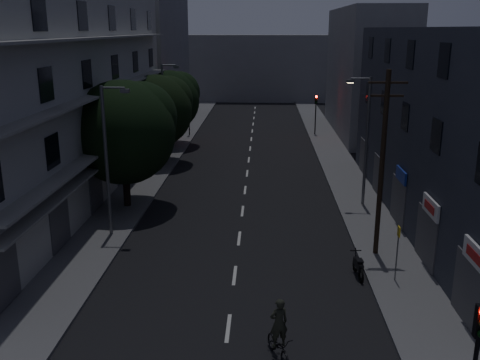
# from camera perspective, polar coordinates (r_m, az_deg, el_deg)

# --- Properties ---
(ground) EXTENTS (160.00, 160.00, 0.00)m
(ground) POSITION_cam_1_polar(r_m,az_deg,el_deg) (42.33, 0.79, 0.89)
(ground) COLOR black
(ground) RESTS_ON ground
(sidewalk_left) EXTENTS (3.00, 90.00, 0.15)m
(sidewalk_left) POSITION_cam_1_polar(r_m,az_deg,el_deg) (43.19, -9.21, 1.09)
(sidewalk_left) COLOR #565659
(sidewalk_left) RESTS_ON ground
(sidewalk_right) EXTENTS (3.00, 90.00, 0.15)m
(sidewalk_right) POSITION_cam_1_polar(r_m,az_deg,el_deg) (42.76, 10.88, 0.86)
(sidewalk_right) COLOR #565659
(sidewalk_right) RESTS_ON ground
(lane_markings) EXTENTS (0.15, 60.50, 0.01)m
(lane_markings) POSITION_cam_1_polar(r_m,az_deg,el_deg) (48.40, 1.02, 2.81)
(lane_markings) COLOR beige
(lane_markings) RESTS_ON ground
(building_left) EXTENTS (7.00, 36.00, 14.00)m
(building_left) POSITION_cam_1_polar(r_m,az_deg,el_deg) (36.58, -18.88, 8.84)
(building_left) COLOR #A8A9A4
(building_left) RESTS_ON ground
(building_right) EXTENTS (6.19, 28.00, 11.00)m
(building_right) POSITION_cam_1_polar(r_m,az_deg,el_deg) (32.21, 22.09, 4.99)
(building_right) COLOR #292D38
(building_right) RESTS_ON ground
(building_far_left) EXTENTS (6.00, 20.00, 16.00)m
(building_far_left) POSITION_cam_1_polar(r_m,az_deg,el_deg) (65.31, -9.39, 13.08)
(building_far_left) COLOR slate
(building_far_left) RESTS_ON ground
(building_far_right) EXTENTS (6.00, 20.00, 13.00)m
(building_far_right) POSITION_cam_1_polar(r_m,az_deg,el_deg) (59.04, 13.30, 11.14)
(building_far_right) COLOR slate
(building_far_right) RESTS_ON ground
(building_far_end) EXTENTS (24.00, 8.00, 10.00)m
(building_far_end) POSITION_cam_1_polar(r_m,az_deg,el_deg) (86.09, 1.76, 11.90)
(building_far_end) COLOR slate
(building_far_end) RESTS_ON ground
(tree_near) EXTENTS (6.38, 6.38, 7.87)m
(tree_near) POSITION_cam_1_polar(r_m,az_deg,el_deg) (33.42, -12.23, 5.41)
(tree_near) COLOR black
(tree_near) RESTS_ON sidewalk_left
(tree_mid) EXTENTS (5.89, 5.89, 7.25)m
(tree_mid) POSITION_cam_1_polar(r_m,az_deg,el_deg) (44.44, -8.84, 7.59)
(tree_mid) COLOR black
(tree_mid) RESTS_ON sidewalk_left
(tree_far) EXTENTS (5.71, 5.71, 7.06)m
(tree_far) POSITION_cam_1_polar(r_m,az_deg,el_deg) (51.48, -7.49, 8.63)
(tree_far) COLOR black
(tree_far) RESTS_ON sidewalk_left
(traffic_signal_near) EXTENTS (0.28, 0.37, 4.10)m
(traffic_signal_near) POSITION_cam_1_polar(r_m,az_deg,el_deg) (15.54, 24.04, -15.90)
(traffic_signal_near) COLOR black
(traffic_signal_near) RESTS_ON sidewalk_right
(traffic_signal_far_right) EXTENTS (0.28, 0.37, 4.10)m
(traffic_signal_far_right) POSITION_cam_1_polar(r_m,az_deg,el_deg) (56.84, 8.10, 7.78)
(traffic_signal_far_right) COLOR black
(traffic_signal_far_right) RESTS_ON sidewalk_right
(traffic_signal_far_left) EXTENTS (0.28, 0.37, 4.10)m
(traffic_signal_far_left) POSITION_cam_1_polar(r_m,az_deg,el_deg) (56.14, -5.49, 7.77)
(traffic_signal_far_left) COLOR black
(traffic_signal_far_left) RESTS_ON sidewalk_left
(street_lamp_left_near) EXTENTS (1.51, 0.25, 8.00)m
(street_lamp_left_near) POSITION_cam_1_polar(r_m,az_deg,el_deg) (28.80, -13.89, 2.69)
(street_lamp_left_near) COLOR #5B5D63
(street_lamp_left_near) RESTS_ON sidewalk_left
(street_lamp_right) EXTENTS (1.51, 0.25, 8.00)m
(street_lamp_right) POSITION_cam_1_polar(r_m,az_deg,el_deg) (33.84, 13.20, 4.66)
(street_lamp_right) COLOR #57595F
(street_lamp_right) RESTS_ON sidewalk_right
(street_lamp_left_far) EXTENTS (1.51, 0.25, 8.00)m
(street_lamp_left_far) POSITION_cam_1_polar(r_m,az_deg,el_deg) (45.63, -8.03, 7.73)
(street_lamp_left_far) COLOR #5B6063
(street_lamp_left_far) RESTS_ON sidewalk_left
(utility_pole) EXTENTS (1.80, 0.24, 9.00)m
(utility_pole) POSITION_cam_1_polar(r_m,az_deg,el_deg) (26.26, 14.93, 1.97)
(utility_pole) COLOR black
(utility_pole) RESTS_ON sidewalk_right
(bus_stop_sign) EXTENTS (0.06, 0.35, 2.52)m
(bus_stop_sign) POSITION_cam_1_polar(r_m,az_deg,el_deg) (24.46, 16.49, -6.52)
(bus_stop_sign) COLOR #595B60
(bus_stop_sign) RESTS_ON sidewalk_right
(motorcycle) EXTENTS (0.53, 1.82, 1.17)m
(motorcycle) POSITION_cam_1_polar(r_m,az_deg,el_deg) (25.24, 12.50, -9.04)
(motorcycle) COLOR black
(motorcycle) RESTS_ON ground
(cyclist) EXTENTS (1.24, 1.88, 2.26)m
(cyclist) POSITION_cam_1_polar(r_m,az_deg,el_deg) (19.01, 4.13, -16.52)
(cyclist) COLOR black
(cyclist) RESTS_ON ground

